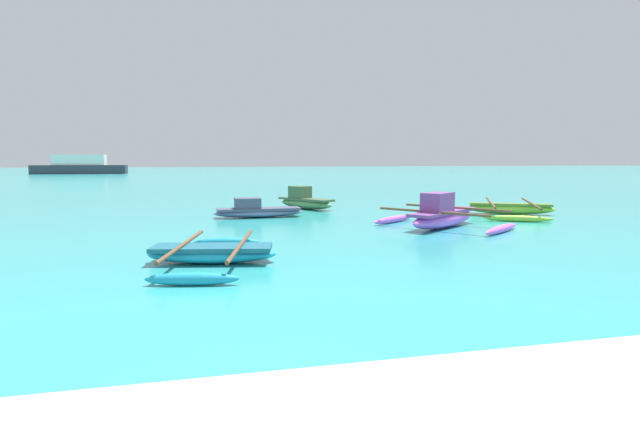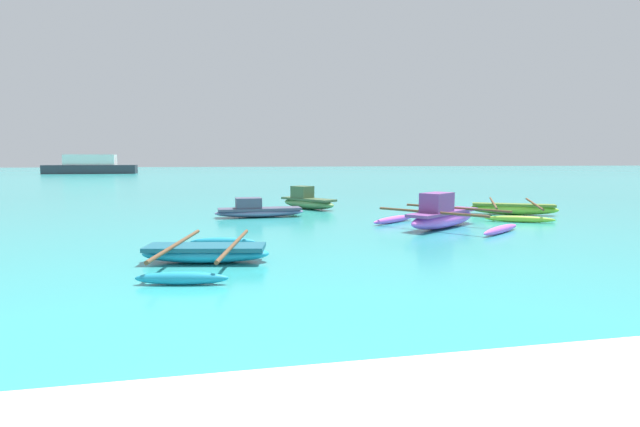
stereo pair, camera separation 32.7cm
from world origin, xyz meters
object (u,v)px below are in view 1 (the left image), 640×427
moored_boat_0 (305,201)px  moored_boat_4 (257,210)px  moored_boat_2 (212,253)px  distant_ferry (80,166)px  moored_boat_3 (443,216)px  moored_boat_1 (510,208)px

moored_boat_0 → moored_boat_4: size_ratio=0.88×
moored_boat_0 → moored_boat_2: (-3.67, -9.44, -0.13)m
moored_boat_0 → distant_ferry: bearing=167.8°
moored_boat_2 → distant_ferry: bearing=115.9°
moored_boat_3 → moored_boat_4: size_ratio=1.37×
moored_boat_4 → moored_boat_1: bearing=-8.6°
moored_boat_3 → distant_ferry: distant_ferry is taller
moored_boat_2 → moored_boat_3: bearing=39.6°
moored_boat_0 → moored_boat_3: 6.63m
moored_boat_0 → moored_boat_2: bearing=-54.0°
moored_boat_0 → moored_boat_2: moored_boat_0 is taller
moored_boat_2 → moored_boat_3: 7.21m
moored_boat_3 → distant_ferry: (-21.79, 56.92, 0.68)m
moored_boat_0 → moored_boat_2: size_ratio=0.69×
moored_boat_2 → moored_boat_3: moored_boat_3 is taller
moored_boat_1 → distant_ferry: 60.12m
moored_boat_2 → moored_boat_4: (1.57, 7.02, 0.05)m
moored_boat_0 → moored_boat_1: 7.43m
moored_boat_0 → moored_boat_4: bearing=-73.7°
moored_boat_3 → moored_boat_4: bearing=106.1°
moored_boat_1 → distant_ferry: bearing=143.6°
moored_boat_0 → moored_boat_4: (-2.10, -2.42, -0.08)m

